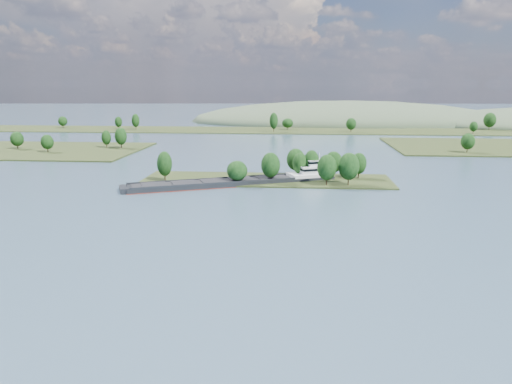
{
  "coord_description": "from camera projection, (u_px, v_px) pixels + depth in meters",
  "views": [
    {
      "loc": [
        12.84,
        -18.3,
        38.29
      ],
      "look_at": [
        -0.03,
        130.0,
        6.0
      ],
      "focal_mm": 35.0,
      "sensor_mm": 36.0,
      "label": 1
    }
  ],
  "objects": [
    {
      "name": "hill_west",
      "position": [
        346.0,
        122.0,
        508.75
      ],
      "size": [
        320.0,
        160.0,
        44.0
      ],
      "primitive_type": "ellipsoid",
      "color": "#3E4F36",
      "rests_on": "ground"
    },
    {
      "name": "tree_island",
      "position": [
        284.0,
        171.0,
        199.6
      ],
      "size": [
        100.0,
        31.48,
        13.63
      ],
      "color": "#263116",
      "rests_on": "ground"
    },
    {
      "name": "ground",
      "position": [
        253.0,
        220.0,
        143.85
      ],
      "size": [
        1800.0,
        1800.0,
        0.0
      ],
      "primitive_type": "plane",
      "color": "#314355",
      "rests_on": "ground"
    },
    {
      "name": "back_shoreline",
      "position": [
        294.0,
        130.0,
        415.43
      ],
      "size": [
        900.0,
        60.0,
        16.72
      ],
      "color": "#263116",
      "rests_on": "ground"
    },
    {
      "name": "cargo_barge",
      "position": [
        247.0,
        180.0,
        194.84
      ],
      "size": [
        80.97,
        42.48,
        11.36
      ],
      "color": "black",
      "rests_on": "ground"
    }
  ]
}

